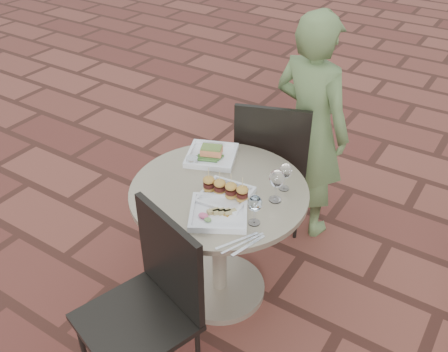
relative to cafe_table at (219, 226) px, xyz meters
The scene contains 13 objects.
ground 0.51m from the cafe_table, 142.41° to the left, with size 60.00×60.00×0.00m, color brown.
cafe_table is the anchor object (origin of this frame).
chair_far 0.68m from the cafe_table, 94.25° to the left, with size 0.57×0.57×0.93m.
chair_near 0.61m from the cafe_table, 85.24° to the right, with size 0.55×0.55×0.93m.
diner 0.86m from the cafe_table, 81.89° to the left, with size 0.53×0.35×1.45m, color #4F6738.
plate_salmon 0.39m from the cafe_table, 131.54° to the left, with size 0.34×0.34×0.07m.
plate_sliders 0.29m from the cafe_table, 33.74° to the right, with size 0.26×0.26×0.15m.
plate_tuna 0.33m from the cafe_table, 57.30° to the right, with size 0.36×0.36×0.03m.
wine_glass_right 0.47m from the cafe_table, 25.20° to the right, with size 0.07×0.07×0.15m.
wine_glass_mid 0.48m from the cafe_table, 33.41° to the left, with size 0.06×0.06×0.15m.
wine_glass_far 0.47m from the cafe_table, 14.60° to the left, with size 0.07×0.07×0.17m.
steel_ramekin 0.37m from the cafe_table, 156.94° to the left, with size 0.06×0.06×0.05m, color silver.
cutlery_set 0.48m from the cafe_table, 42.23° to the right, with size 0.10×0.23×0.00m, color silver, non-canonical shape.
Camera 1 is at (1.25, -1.77, 2.21)m, focal length 40.00 mm.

